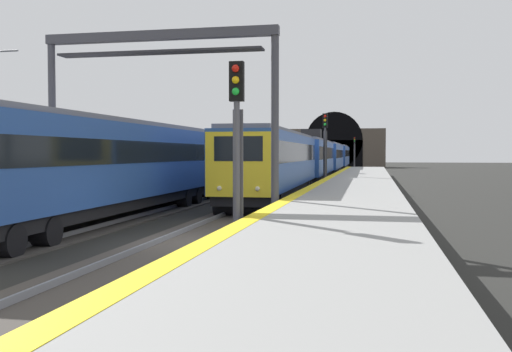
# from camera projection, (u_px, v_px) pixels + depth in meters

# --- Properties ---
(ground_plane) EXTENTS (320.00, 320.00, 0.00)m
(ground_plane) POSITION_uv_depth(u_px,v_px,m) (185.00, 244.00, 17.26)
(ground_plane) COLOR black
(platform_right) EXTENTS (112.00, 4.44, 1.04)m
(platform_right) POSITION_uv_depth(u_px,v_px,m) (335.00, 231.00, 16.36)
(platform_right) COLOR gray
(platform_right) RESTS_ON ground_plane
(platform_right_edge_strip) EXTENTS (112.00, 0.50, 0.01)m
(platform_right_edge_strip) POSITION_uv_depth(u_px,v_px,m) (266.00, 211.00, 16.73)
(platform_right_edge_strip) COLOR yellow
(platform_right_edge_strip) RESTS_ON platform_right
(track_main_line) EXTENTS (160.00, 3.10, 0.21)m
(track_main_line) POSITION_uv_depth(u_px,v_px,m) (185.00, 243.00, 17.26)
(track_main_line) COLOR #423D38
(track_main_line) RESTS_ON ground_plane
(track_adjacent_line) EXTENTS (160.00, 3.09, 0.21)m
(track_adjacent_line) POSITION_uv_depth(u_px,v_px,m) (40.00, 238.00, 18.22)
(track_adjacent_line) COLOR #383533
(track_adjacent_line) RESTS_ON ground_plane
(train_main_approaching) EXTENTS (76.41, 3.12, 4.83)m
(train_main_approaching) POSITION_uv_depth(u_px,v_px,m) (321.00, 158.00, 60.59)
(train_main_approaching) COLOR #264C99
(train_main_approaching) RESTS_ON ground_plane
(train_adjacent_platform) EXTENTS (38.65, 2.94, 4.03)m
(train_adjacent_platform) POSITION_uv_depth(u_px,v_px,m) (188.00, 161.00, 32.60)
(train_adjacent_platform) COLOR #264C99
(train_adjacent_platform) RESTS_ON ground_plane
(railway_signal_near) EXTENTS (0.39, 0.38, 5.13)m
(railway_signal_near) POSITION_uv_depth(u_px,v_px,m) (237.00, 138.00, 15.41)
(railway_signal_near) COLOR #4C4C54
(railway_signal_near) RESTS_ON ground_plane
(railway_signal_mid) EXTENTS (0.39, 0.38, 5.64)m
(railway_signal_mid) POSITION_uv_depth(u_px,v_px,m) (325.00, 144.00, 42.87)
(railway_signal_mid) COLOR #38383D
(railway_signal_mid) RESTS_ON ground_plane
(railway_signal_far) EXTENTS (0.39, 0.38, 5.70)m
(railway_signal_far) POSITION_uv_depth(u_px,v_px,m) (355.00, 149.00, 106.08)
(railway_signal_far) COLOR #38383D
(railway_signal_far) RESTS_ON ground_plane
(overhead_signal_gantry) EXTENTS (0.70, 9.06, 7.26)m
(overhead_signal_gantry) POSITION_uv_depth(u_px,v_px,m) (159.00, 78.00, 21.57)
(overhead_signal_gantry) COLOR #3F3F47
(overhead_signal_gantry) RESTS_ON ground_plane
(tunnel_portal) EXTENTS (2.52, 20.06, 11.24)m
(tunnel_portal) POSITION_uv_depth(u_px,v_px,m) (334.00, 148.00, 116.07)
(tunnel_portal) COLOR #51473D
(tunnel_portal) RESTS_ON ground_plane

